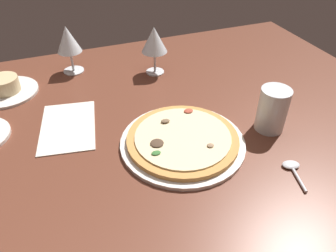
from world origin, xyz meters
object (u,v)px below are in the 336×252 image
Objects in this scene: pizza_main at (183,140)px; water_glass at (272,111)px; wine_glass_far at (68,41)px; wine_glass_near at (154,41)px; spoon at (293,168)px; ramekin_on_saucer at (5,88)px; paper_menu at (68,126)px.

pizza_main is 2.64× the size of water_glass.
wine_glass_far is 27.53cm from wine_glass_near.
spoon is (13.98, -54.12, -10.63)cm from wine_glass_near.
spoon is (60.46, -57.82, -1.37)cm from ramekin_on_saucer.
paper_menu is at bearing -57.26° from ramekin_on_saucer.
water_glass reaches higher than pizza_main.
ramekin_on_saucer is 83.67cm from spoon.
water_glass is at bearing -48.97° from wine_glass_far.
wine_glass_far is 76.47cm from spoon.
wine_glass_near is 1.35× the size of water_glass.
wine_glass_far reaches higher than ramekin_on_saucer.
pizza_main is at bearing 139.36° from spoon.
water_glass is (64.38, -42.89, 3.39)cm from ramekin_on_saucer.
wine_glass_near reaches higher than paper_menu.
wine_glass_near is at bearing -22.60° from wine_glass_far.
pizza_main is 3.18× the size of spoon.
paper_menu is 2.23× the size of spoon.
pizza_main is 1.96× the size of wine_glass_far.
wine_glass_far is 0.73× the size of paper_menu.
pizza_main is 24.05cm from water_glass.
water_glass is (43.32, -49.78, -5.69)cm from wine_glass_far.
pizza_main is 1.65× the size of ramekin_on_saucer.
pizza_main is 25.98cm from spoon.
wine_glass_far is at bearing 131.03° from water_glass.
paper_menu is (-5.80, -30.63, -10.76)cm from wine_glass_far.
spoon is at bearing -43.72° from ramekin_on_saucer.
pizza_main is 38.92cm from wine_glass_near.
water_glass is at bearing -4.82° from pizza_main.
paper_menu is (-31.21, -20.05, -10.94)cm from wine_glass_near.
pizza_main is 52.59cm from wine_glass_far.
spoon is at bearing -75.51° from wine_glass_near.
water_glass is at bearing -65.45° from wine_glass_near.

